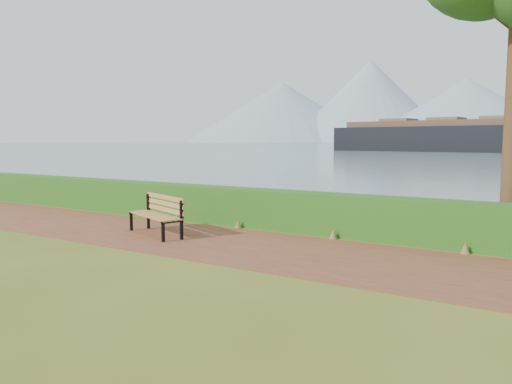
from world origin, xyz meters
The scene contains 4 objects.
ground centered at (0.00, 0.00, 0.00)m, with size 140.00×140.00×0.00m, color #4F5E1B.
path centered at (0.00, 0.30, 0.01)m, with size 40.00×3.40×0.01m, color #592D1E.
hedge centered at (0.00, 2.60, 0.50)m, with size 32.00×0.85×1.00m, color #164212.
bench centered at (-2.26, 0.30, 0.56)m, with size 2.00×1.22×0.97m.
Camera 1 is at (6.16, -8.70, 2.33)m, focal length 35.00 mm.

